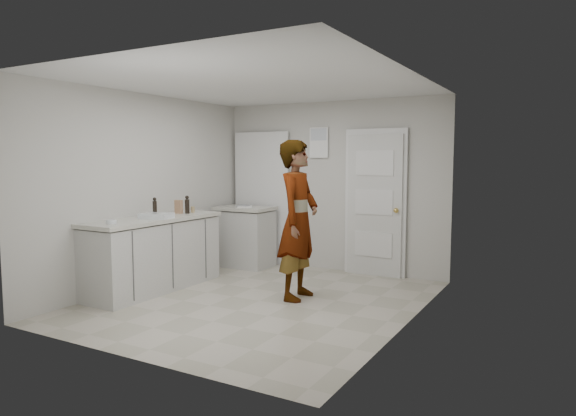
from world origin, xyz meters
The scene contains 12 objects.
ground centered at (0.00, 0.00, 0.00)m, with size 4.00×4.00×0.00m, color #A09B86.
room_shell centered at (-0.17, 1.95, 1.02)m, with size 4.00×4.00×4.00m.
main_counter centered at (-1.45, -0.20, 0.43)m, with size 0.64×1.96×0.93m.
side_counter centered at (-1.25, 1.55, 0.43)m, with size 0.84×0.61×0.93m.
person centered at (0.33, 0.34, 0.94)m, with size 0.69×0.45×1.88m, color silver.
cake_mix_box centered at (-1.48, 0.30, 1.02)m, with size 0.11×0.05×0.18m, color #865D43.
spice_jar centered at (-1.39, 0.49, 0.97)m, with size 0.05×0.05×0.08m, color tan.
oil_cruet_a centered at (-1.38, 0.36, 1.04)m, with size 0.06×0.06×0.24m.
oil_cruet_b centered at (-1.49, -0.13, 1.04)m, with size 0.05×0.05×0.25m.
baking_dish centered at (-1.33, -0.27, 0.95)m, with size 0.42×0.33×0.06m.
egg_bowl centered at (-1.40, -0.91, 0.95)m, with size 0.12×0.12×0.04m.
papers centered at (-1.26, 1.56, 0.93)m, with size 0.22×0.28×0.01m, color white.
Camera 1 is at (3.17, -4.95, 1.65)m, focal length 32.00 mm.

